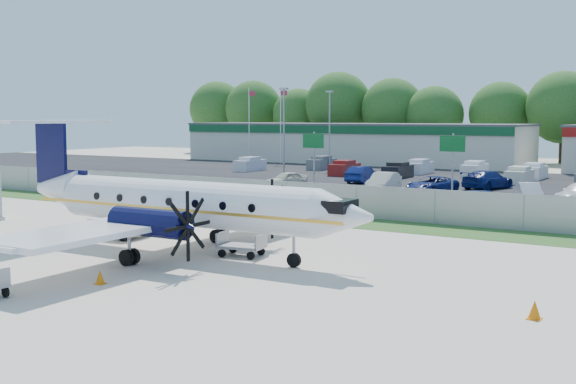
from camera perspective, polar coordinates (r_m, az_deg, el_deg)
The scene contains 28 objects.
ground at distance 32.49m, azimuth -5.54°, elevation -4.98°, with size 170.00×170.00×0.00m, color beige.
grass_verge at distance 42.56m, azimuth 4.21°, elevation -2.35°, with size 170.00×4.00×0.02m, color #2D561E.
access_road at distance 48.83m, azimuth 7.97°, elevation -1.31°, with size 170.00×8.00×0.02m, color black.
parking_lot at distance 68.51m, azimuth 14.97°, elevation 0.64°, with size 170.00×32.00×0.02m, color black.
perimeter_fence at distance 44.20m, azimuth 5.40°, elevation -0.75°, with size 120.00×0.06×1.99m.
building_west at distance 97.61m, azimuth 5.09°, elevation 3.90°, with size 46.40×12.40×5.24m.
sign_left at distance 55.56m, azimuth 2.03°, elevation 3.35°, with size 1.80×0.26×5.00m.
sign_mid at distance 51.09m, azimuth 12.87°, elevation 2.97°, with size 1.80×0.26×5.00m.
flagpole_west at distance 97.54m, azimuth -3.06°, elevation 5.68°, with size 1.06×0.12×10.00m.
flagpole_east at distance 94.81m, azimuth -0.55°, elevation 5.68°, with size 1.06×0.12×10.00m.
light_pole_nw at distance 74.61m, azimuth -0.33°, elevation 5.28°, with size 0.90×0.35×9.09m.
light_pole_sw at distance 83.28m, azimuth 3.30°, elevation 5.34°, with size 0.90×0.35×9.09m.
tree_line at distance 101.50m, azimuth 20.42°, elevation 2.14°, with size 112.00×6.00×14.00m, color #255218, non-canonical shape.
aircraft at distance 32.80m, azimuth -8.62°, elevation -0.84°, with size 19.15×18.93×5.98m.
pushback_tug at distance 37.84m, azimuth -13.04°, elevation -2.45°, with size 2.89×2.18×1.50m.
baggage_cart_near at distance 32.04m, azimuth -3.69°, elevation -4.24°, with size 2.16×1.50×1.05m.
cone_nose at distance 23.54m, azimuth 18.90°, elevation -8.83°, with size 0.42×0.42×0.60m.
cone_port_wing at distance 27.71m, azimuth -14.63°, elevation -6.55°, with size 0.37×0.37×0.52m.
cone_starboard_wing at distance 44.32m, azimuth 3.18°, elevation -1.65°, with size 0.42×0.42×0.59m.
road_car_west at distance 58.86m, azimuth -12.12°, elevation -0.16°, with size 1.48×4.26×1.40m, color silver.
road_car_mid at distance 47.93m, azimuth 14.35°, elevation -1.59°, with size 1.85×4.60×1.57m, color navy.
parked_car_a at distance 63.45m, azimuth -0.11°, elevation 0.42°, with size 1.60×3.98×1.36m, color beige.
parked_car_b at distance 59.61m, azimuth 7.55°, elevation 0.00°, with size 1.70×4.88×1.61m, color beige.
parked_car_c at distance 59.11m, azimuth 11.29°, elevation -0.11°, with size 2.30×4.98×1.38m, color navy.
parked_car_d at distance 55.42m, azimuth 18.50°, elevation -0.71°, with size 1.44×4.12×1.36m, color silver.
parked_car_f at distance 67.69m, azimuth 5.84°, elevation 0.73°, with size 1.64×4.70×1.55m, color navy.
parked_car_g at distance 63.71m, azimuth 15.47°, elevation 0.22°, with size 2.25×5.53×1.61m, color navy.
far_parking_rows at distance 73.31m, azimuth 16.07°, elevation 0.93°, with size 56.00×10.00×1.60m, color gray, non-canonical shape.
Camera 1 is at (19.19, -25.48, 6.17)m, focal length 45.00 mm.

